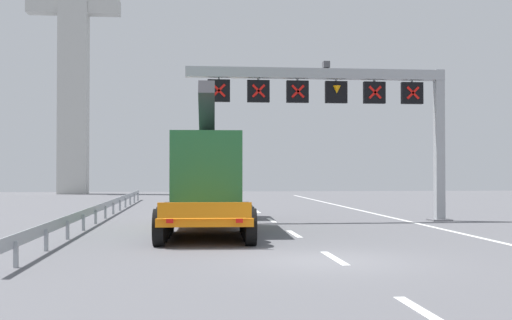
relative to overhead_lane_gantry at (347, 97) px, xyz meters
The scene contains 7 objects.
ground 13.82m from the overhead_lane_gantry, 106.01° to the right, with size 112.00×112.00×0.00m, color #5B5B60.
lane_markings 21.18m from the overhead_lane_gantry, 99.01° to the left, with size 0.20×79.43×0.01m.
edge_line_right 6.09m from the overhead_lane_gantry, ahead, with size 0.20×63.00×0.01m, color silver.
overhead_lane_gantry is the anchor object (origin of this frame).
heavy_haul_truck_orange 7.17m from the overhead_lane_gantry, 167.49° to the right, with size 3.46×14.14×5.30m.
guardrail_left 12.70m from the overhead_lane_gantry, 157.52° to the left, with size 0.13×37.38×0.76m.
bridge_pylon_distant 42.68m from the overhead_lane_gantry, 116.18° to the left, with size 9.00×2.00×29.70m.
Camera 1 is at (-3.31, -15.73, 2.19)m, focal length 45.60 mm.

